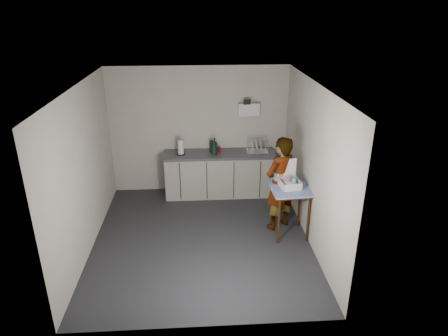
{
  "coord_description": "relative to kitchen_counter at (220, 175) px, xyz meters",
  "views": [
    {
      "loc": [
        0.0,
        -5.82,
        3.74
      ],
      "look_at": [
        0.41,
        0.45,
        1.1
      ],
      "focal_mm": 32.0,
      "sensor_mm": 36.0,
      "label": 1
    }
  ],
  "objects": [
    {
      "name": "wall_shelf",
      "position": [
        0.6,
        0.22,
        1.32
      ],
      "size": [
        0.42,
        0.18,
        0.37
      ],
      "color": "white",
      "rests_on": "ground"
    },
    {
      "name": "dish_rack",
      "position": [
        0.76,
        0.02,
        0.55
      ],
      "size": [
        0.43,
        0.32,
        0.3
      ],
      "color": "white",
      "rests_on": "kitchen_counter"
    },
    {
      "name": "wall_right",
      "position": [
        1.39,
        -1.7,
        0.87
      ],
      "size": [
        0.02,
        4.0,
        2.6
      ],
      "primitive_type": "cube",
      "color": "beige",
      "rests_on": "ground"
    },
    {
      "name": "soda_can",
      "position": [
        -0.01,
        0.03,
        0.54
      ],
      "size": [
        0.06,
        0.06,
        0.12
      ],
      "primitive_type": "cylinder",
      "color": "red",
      "rests_on": "kitchen_counter"
    },
    {
      "name": "wall_left",
      "position": [
        -2.19,
        -1.7,
        0.87
      ],
      "size": [
        0.02,
        4.0,
        2.6
      ],
      "primitive_type": "cube",
      "color": "beige",
      "rests_on": "ground"
    },
    {
      "name": "kitchen_counter",
      "position": [
        0.0,
        0.0,
        0.0
      ],
      "size": [
        2.24,
        0.62,
        0.91
      ],
      "color": "black",
      "rests_on": "ground"
    },
    {
      "name": "standing_man",
      "position": [
        0.96,
        -1.39,
        0.42
      ],
      "size": [
        0.74,
        0.68,
        1.68
      ],
      "primitive_type": "imported",
      "rotation": [
        0.0,
        0.0,
        3.74
      ],
      "color": "#B2A593",
      "rests_on": "ground"
    },
    {
      "name": "soap_bottle",
      "position": [
        -0.1,
        -0.05,
        0.65
      ],
      "size": [
        0.17,
        0.17,
        0.33
      ],
      "primitive_type": "imported",
      "rotation": [
        0.0,
        0.0,
        0.4
      ],
      "color": "black",
      "rests_on": "kitchen_counter"
    },
    {
      "name": "ground",
      "position": [
        -0.4,
        -1.7,
        -0.43
      ],
      "size": [
        4.0,
        4.0,
        0.0
      ],
      "primitive_type": "plane",
      "color": "#242429",
      "rests_on": "ground"
    },
    {
      "name": "dark_bottle",
      "position": [
        -0.16,
        0.06,
        0.61
      ],
      "size": [
        0.07,
        0.07,
        0.25
      ],
      "primitive_type": "cylinder",
      "color": "black",
      "rests_on": "kitchen_counter"
    },
    {
      "name": "ceiling",
      "position": [
        -0.4,
        -1.7,
        2.17
      ],
      "size": [
        3.6,
        4.0,
        0.01
      ],
      "primitive_type": "cube",
      "color": "white",
      "rests_on": "wall_back"
    },
    {
      "name": "bakery_box",
      "position": [
        1.07,
        -1.6,
        0.55
      ],
      "size": [
        0.36,
        0.37,
        0.44
      ],
      "rotation": [
        0.0,
        0.0,
        0.15
      ],
      "color": "white",
      "rests_on": "side_table"
    },
    {
      "name": "paper_towel",
      "position": [
        -0.77,
        -0.03,
        0.63
      ],
      "size": [
        0.17,
        0.17,
        0.31
      ],
      "color": "black",
      "rests_on": "kitchen_counter"
    },
    {
      "name": "side_table",
      "position": [
        1.1,
        -1.64,
        0.34
      ],
      "size": [
        0.72,
        0.72,
        0.88
      ],
      "rotation": [
        0.0,
        0.0,
        0.06
      ],
      "color": "#39220C",
      "rests_on": "ground"
    },
    {
      "name": "wall_back",
      "position": [
        -0.4,
        0.29,
        0.87
      ],
      "size": [
        3.6,
        0.02,
        2.6
      ],
      "primitive_type": "cube",
      "color": "beige",
      "rests_on": "ground"
    }
  ]
}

